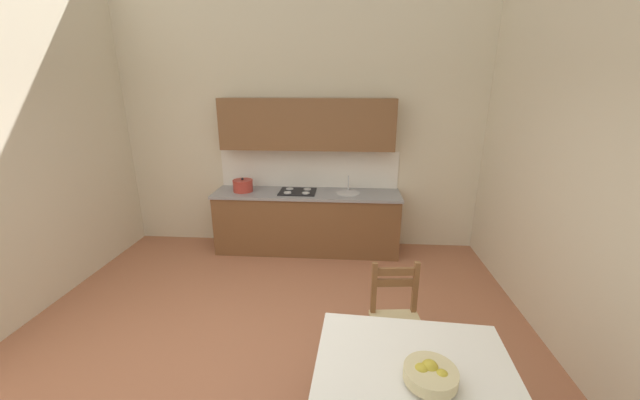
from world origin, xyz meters
TOP-DOWN VIEW (x-y plane):
  - ground_plane at (0.00, 0.00)m, footprint 5.82×6.00m
  - wall_back at (0.00, 2.76)m, footprint 5.82×0.12m
  - kitchen_cabinetry at (0.11, 2.43)m, footprint 2.67×0.63m
  - dining_table at (1.11, -0.82)m, footprint 1.24×1.13m
  - dining_chair_kitchen_side at (1.13, 0.11)m, footprint 0.46×0.46m
  - fruit_bowl at (1.17, -0.87)m, footprint 0.30×0.30m

SIDE VIEW (x-z plane):
  - ground_plane at x=0.00m, z-range -0.10..0.00m
  - dining_chair_kitchen_side at x=1.13m, z-range -0.02..0.91m
  - dining_table at x=1.11m, z-range 0.25..1.00m
  - fruit_bowl at x=1.17m, z-range 0.75..0.87m
  - kitchen_cabinetry at x=0.11m, z-range -0.24..1.96m
  - wall_back at x=0.00m, z-range 0.00..4.20m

